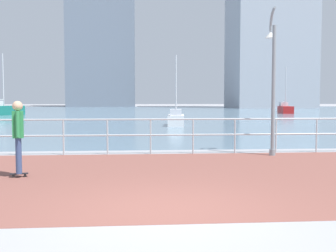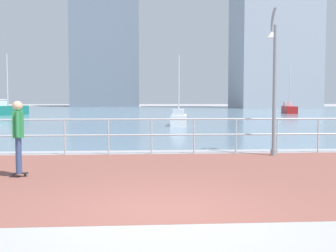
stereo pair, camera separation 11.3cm
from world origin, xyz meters
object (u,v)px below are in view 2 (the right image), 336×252
(skateboarder, at_px, (18,131))
(sailboat_red, at_px, (7,109))
(lamppost, at_px, (274,74))
(sailboat_white, at_px, (179,119))
(sailboat_teal, at_px, (289,109))

(skateboarder, xyz_separation_m, sailboat_red, (-12.55, 37.91, -0.39))
(lamppost, bearing_deg, sailboat_white, 96.40)
(sailboat_teal, bearing_deg, sailboat_red, -173.34)
(sailboat_teal, bearing_deg, skateboarder, -117.73)
(skateboarder, distance_m, sailboat_teal, 47.40)
(sailboat_teal, distance_m, sailboat_red, 34.84)
(sailboat_teal, height_order, sailboat_red, sailboat_red)
(sailboat_white, height_order, sailboat_red, sailboat_red)
(skateboarder, height_order, sailboat_teal, sailboat_teal)
(skateboarder, relative_size, sailboat_white, 0.36)
(sailboat_teal, xyz_separation_m, sailboat_red, (-34.61, -4.04, 0.09))
(sailboat_teal, bearing_deg, sailboat_white, -124.93)
(lamppost, xyz_separation_m, skateboarder, (-7.05, -3.27, -1.54))
(skateboarder, relative_size, sailboat_teal, 0.29)
(sailboat_white, relative_size, sailboat_red, 0.69)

